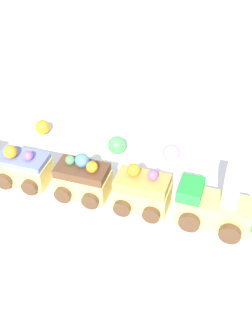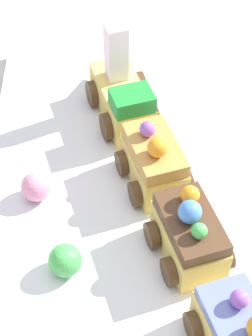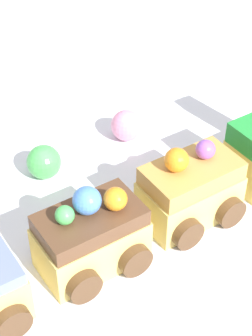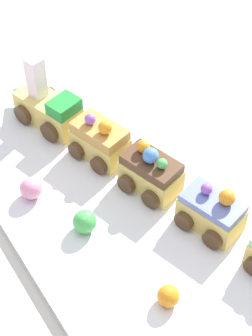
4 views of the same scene
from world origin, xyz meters
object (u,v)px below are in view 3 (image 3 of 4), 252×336
at_px(gumball_green, 44,162).
at_px(cake_car_caramel, 190,191).
at_px(cake_car_chocolate, 91,237).
at_px(gumball_pink, 126,125).

bearing_deg(gumball_green, cake_car_caramel, -39.39).
xyz_separation_m(cake_car_chocolate, gumball_green, (-0.02, 0.11, -0.01)).
xyz_separation_m(cake_car_caramel, cake_car_chocolate, (-0.09, -0.03, 0.00)).
relative_size(cake_car_caramel, cake_car_chocolate, 1.00).
relative_size(cake_car_caramel, gumball_pink, 2.92).
distance_m(cake_car_caramel, gumball_pink, 0.12).
xyz_separation_m(cake_car_chocolate, gumball_pink, (0.07, 0.14, -0.01)).
bearing_deg(cake_car_chocolate, cake_car_caramel, 0.07).
height_order(cake_car_caramel, cake_car_chocolate, same).
height_order(cake_car_chocolate, gumball_green, cake_car_chocolate).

